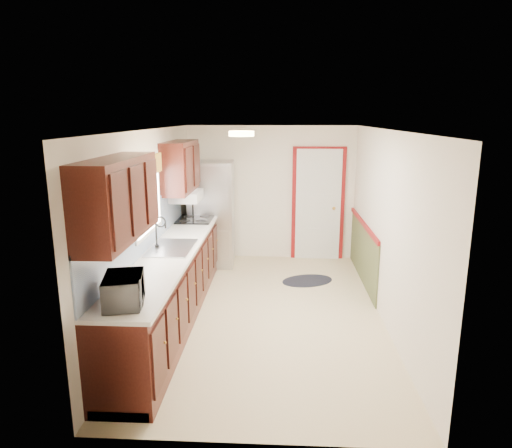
# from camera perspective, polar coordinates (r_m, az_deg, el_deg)

# --- Properties ---
(room_shell) EXTENTS (3.20, 5.20, 2.52)m
(room_shell) POSITION_cam_1_polar(r_m,az_deg,el_deg) (5.81, 1.37, -0.21)
(room_shell) COLOR beige
(room_shell) RESTS_ON ground
(kitchen_run) EXTENTS (0.63, 4.00, 2.20)m
(kitchen_run) POSITION_cam_1_polar(r_m,az_deg,el_deg) (5.81, -11.06, -4.47)
(kitchen_run) COLOR #35110C
(kitchen_run) RESTS_ON ground
(back_wall_trim) EXTENTS (1.12, 2.30, 2.08)m
(back_wall_trim) POSITION_cam_1_polar(r_m,az_deg,el_deg) (8.08, 8.89, 1.25)
(back_wall_trim) COLOR maroon
(back_wall_trim) RESTS_ON ground
(ceiling_fixture) EXTENTS (0.30, 0.30, 0.06)m
(ceiling_fixture) POSITION_cam_1_polar(r_m,az_deg,el_deg) (5.47, -1.83, 11.22)
(ceiling_fixture) COLOR #FFD88C
(ceiling_fixture) RESTS_ON room_shell
(microwave) EXTENTS (0.37, 0.53, 0.33)m
(microwave) POSITION_cam_1_polar(r_m,az_deg,el_deg) (4.20, -16.21, -7.55)
(microwave) COLOR white
(microwave) RESTS_ON kitchen_run
(refrigerator) EXTENTS (0.78, 0.77, 1.81)m
(refrigerator) POSITION_cam_1_polar(r_m,az_deg,el_deg) (7.96, -5.56, 1.29)
(refrigerator) COLOR #B7B7BC
(refrigerator) RESTS_ON ground
(rug) EXTENTS (0.97, 0.80, 0.01)m
(rug) POSITION_cam_1_polar(r_m,az_deg,el_deg) (7.36, 6.43, -7.05)
(rug) COLOR black
(rug) RESTS_ON ground
(cooktop) EXTENTS (0.55, 0.66, 0.02)m
(cooktop) POSITION_cam_1_polar(r_m,az_deg,el_deg) (7.35, -7.62, 0.59)
(cooktop) COLOR black
(cooktop) RESTS_ON kitchen_run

